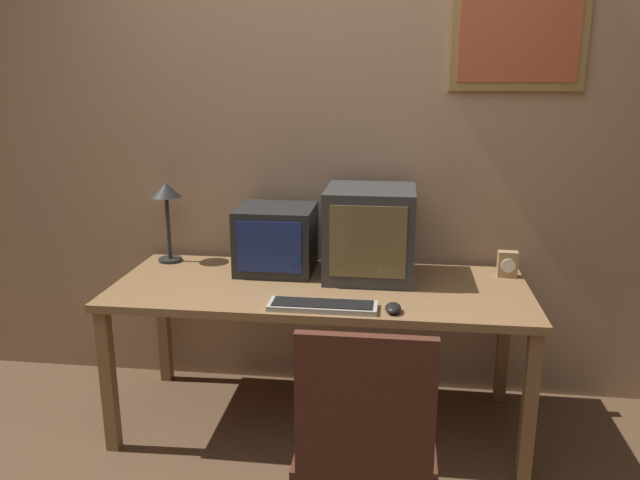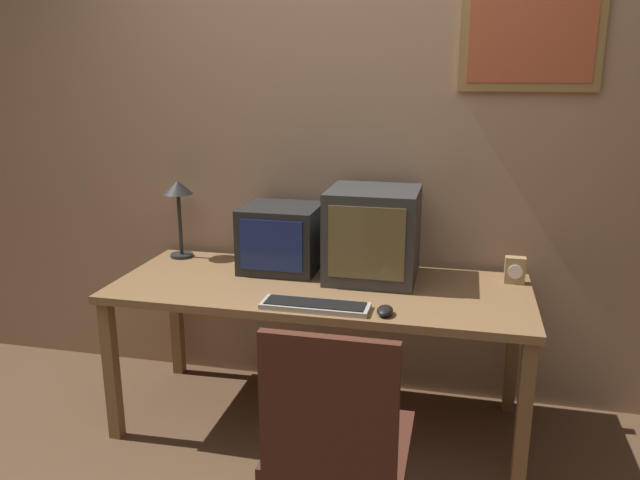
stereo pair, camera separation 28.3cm
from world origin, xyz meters
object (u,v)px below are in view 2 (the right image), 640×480
at_px(monitor_right, 373,234).
at_px(keyboard_main, 315,306).
at_px(monitor_left, 281,238).
at_px(office_chair, 337,467).
at_px(mouse_near_keyboard, 385,311).
at_px(desk_clock, 515,270).
at_px(desk_lamp, 178,198).

height_order(monitor_right, keyboard_main, monitor_right).
relative_size(monitor_left, office_chair, 0.40).
bearing_deg(office_chair, monitor_right, 92.59).
distance_m(monitor_left, mouse_near_keyboard, 0.78).
relative_size(monitor_left, keyboard_main, 0.82).
distance_m(keyboard_main, office_chair, 0.72).
bearing_deg(keyboard_main, mouse_near_keyboard, -0.95).
distance_m(mouse_near_keyboard, office_chair, 0.68).
bearing_deg(monitor_right, desk_clock, 6.43).
xyz_separation_m(desk_clock, office_chair, (-0.61, -1.12, -0.38)).
xyz_separation_m(mouse_near_keyboard, office_chair, (-0.07, -0.59, -0.34)).
bearing_deg(desk_lamp, keyboard_main, -33.20).
height_order(keyboard_main, desk_clock, desk_clock).
distance_m(monitor_left, monitor_right, 0.47).
xyz_separation_m(monitor_right, desk_clock, (0.66, 0.07, -0.15)).
distance_m(mouse_near_keyboard, desk_lamp, 1.33).
distance_m(monitor_left, keyboard_main, 0.59).
bearing_deg(mouse_near_keyboard, office_chair, -97.18).
bearing_deg(monitor_right, mouse_near_keyboard, -75.08).
height_order(monitor_right, desk_clock, monitor_right).
relative_size(keyboard_main, desk_lamp, 1.11).
relative_size(desk_clock, office_chair, 0.13).
bearing_deg(monitor_left, monitor_right, -4.34).
relative_size(monitor_left, mouse_near_keyboard, 3.67).
xyz_separation_m(desk_clock, desk_lamp, (-1.70, 0.04, 0.26)).
xyz_separation_m(monitor_right, office_chair, (0.05, -1.05, -0.53)).
distance_m(monitor_left, desk_lamp, 0.61).
xyz_separation_m(mouse_near_keyboard, desk_clock, (0.54, 0.53, 0.04)).
bearing_deg(office_chair, keyboard_main, 110.14).
xyz_separation_m(monitor_right, keyboard_main, (-0.17, -0.45, -0.20)).
distance_m(monitor_right, desk_clock, 0.68).
height_order(monitor_left, mouse_near_keyboard, monitor_left).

